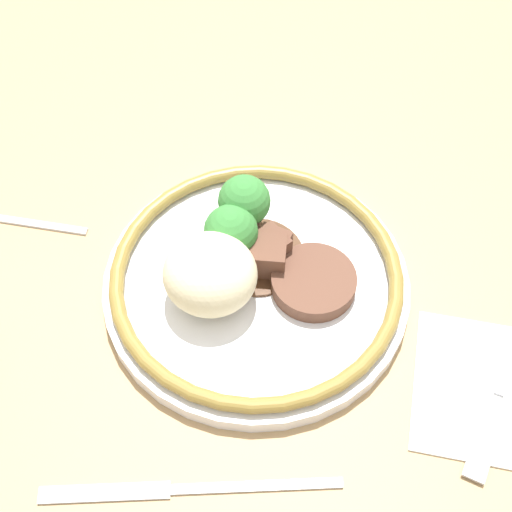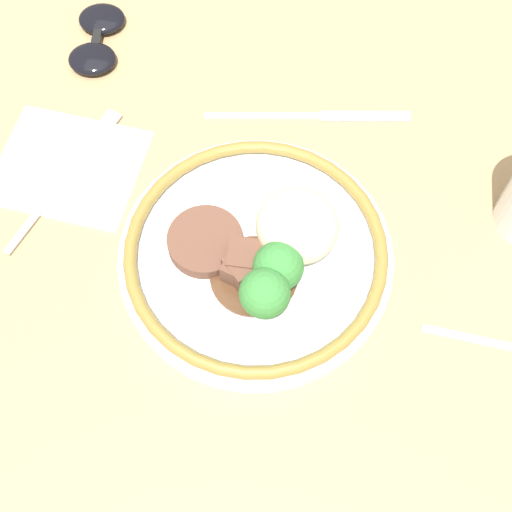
{
  "view_description": "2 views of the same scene",
  "coord_description": "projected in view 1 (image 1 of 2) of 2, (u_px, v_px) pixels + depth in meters",
  "views": [
    {
      "loc": [
        -0.03,
        0.28,
        0.54
      ],
      "look_at": [
        0.05,
        -0.03,
        0.09
      ],
      "focal_mm": 50.0,
      "sensor_mm": 36.0,
      "label": 1
    },
    {
      "loc": [
        0.12,
        -0.3,
        0.63
      ],
      "look_at": [
        0.05,
        -0.04,
        0.08
      ],
      "focal_mm": 50.0,
      "sensor_mm": 36.0,
      "label": 2
    }
  ],
  "objects": [
    {
      "name": "plate",
      "position": [
        250.0,
        273.0,
        0.57
      ],
      "size": [
        0.25,
        0.25,
        0.07
      ],
      "color": "white",
      "rests_on": "dining_table"
    },
    {
      "name": "knife",
      "position": [
        179.0,
        490.0,
        0.49
      ],
      "size": [
        0.21,
        0.07,
        0.0
      ],
      "rotation": [
        0.0,
        0.0,
        0.27
      ],
      "color": "#B7B7BC",
      "rests_on": "dining_table"
    },
    {
      "name": "fork",
      "position": [
        499.0,
        393.0,
        0.53
      ],
      "size": [
        0.05,
        0.18,
        0.0
      ],
      "rotation": [
        0.0,
        0.0,
        1.35
      ],
      "color": "#B7B7BC",
      "rests_on": "napkin"
    },
    {
      "name": "napkin",
      "position": [
        507.0,
        394.0,
        0.53
      ],
      "size": [
        0.14,
        0.12,
        0.0
      ],
      "color": "white",
      "rests_on": "dining_table"
    },
    {
      "name": "ground_plane",
      "position": [
        302.0,
        356.0,
        0.6
      ],
      "size": [
        8.0,
        8.0,
        0.0
      ],
      "primitive_type": "plane",
      "color": "tan"
    },
    {
      "name": "dining_table",
      "position": [
        303.0,
        343.0,
        0.58
      ],
      "size": [
        1.43,
        1.18,
        0.04
      ],
      "color": "tan",
      "rests_on": "ground"
    }
  ]
}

